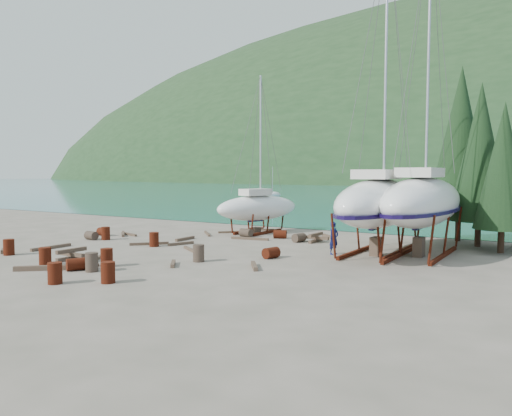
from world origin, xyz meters
The scene contains 48 objects.
ground centered at (0.00, 0.00, 0.00)m, with size 600.00×600.00×0.00m, color #655E4F.
far_house_left centered at (-60.00, 190.00, 2.92)m, with size 6.60×5.60×5.60m.
far_house_center centered at (-20.00, 190.00, 2.92)m, with size 6.60×5.60×5.60m.
cypress_near_right centered at (12.50, 12.00, 5.79)m, with size 3.60×3.60×10.00m.
cypress_mid_right centered at (14.00, 10.00, 4.92)m, with size 3.06×3.06×8.50m.
cypress_back_left centered at (11.00, 14.00, 6.66)m, with size 4.14×4.14×11.50m.
moored_boat_left centered at (-30.00, 60.00, 0.39)m, with size 2.00×5.00×6.05m.
moored_boat_far centered at (-8.00, 110.00, 0.39)m, with size 2.00×5.00×6.05m.
large_sailboat_near centered at (8.31, 5.92, 2.91)m, with size 3.77×11.58×18.06m.
large_sailboat_far centered at (10.38, 6.83, 2.98)m, with size 3.44×11.56×18.24m.
small_sailboat_shore centered at (-2.68, 10.79, 1.95)m, with size 4.61×7.74×11.81m.
worker centered at (6.16, 4.56, 0.91)m, with size 0.66×0.43×1.82m, color #11164D.
drum_0 centered at (-8.93, -5.20, 0.44)m, with size 0.58×0.58×0.88m, color #601C10.
drum_2 centered at (-11.26, 3.39, 0.29)m, with size 0.58×0.58×0.88m, color #601C10.
drum_3 centered at (-0.52, -8.39, 0.44)m, with size 0.58×0.58×0.88m, color #601C10.
drum_4 centered at (0.31, 8.90, 0.29)m, with size 0.58×0.58×0.88m, color #601C10.
drum_5 centered at (1.24, -1.26, 0.44)m, with size 0.58×0.58×0.88m, color #2D2823.
drum_6 centered at (3.85, 1.61, 0.29)m, with size 0.58×0.58×0.88m, color #601C10.
drum_7 centered at (1.19, -7.13, 0.44)m, with size 0.58×0.58×0.88m, color #601C10.
drum_8 centered at (-9.36, 1.97, 0.44)m, with size 0.58×0.58×0.88m, color #601C10.
drum_9 centered at (-2.17, 8.37, 0.29)m, with size 0.58×0.58×0.88m, color #2D2823.
drum_10 centered at (-1.71, -4.65, 0.44)m, with size 0.58×0.58×0.88m, color #601C10.
drum_11 centered at (2.25, 7.96, 0.29)m, with size 0.58×0.58×0.88m, color #2D2823.
drum_12 centered at (-2.13, -6.08, 0.29)m, with size 0.58×0.58×0.88m, color #601C10.
drum_13 centered at (-4.53, -6.03, 0.44)m, with size 0.58×0.58×0.88m, color #601C10.
drum_14 centered at (-4.40, 1.43, 0.44)m, with size 0.58×0.58×0.88m, color #601C10.
drum_15 centered at (-10.21, 1.48, 0.29)m, with size 0.58×0.58×0.88m, color #2D2823.
drum_16 centered at (-1.29, -5.89, 0.44)m, with size 0.58×0.58×0.88m, color #2D2823.
timber_0 centered at (-4.19, 9.89, 0.07)m, with size 0.14×2.52×0.14m, color brown.
timber_1 centered at (4.56, -1.19, 0.10)m, with size 0.19×1.76×0.19m, color brown.
timber_2 centered at (-10.32, 4.43, 0.09)m, with size 0.19×2.45×0.19m, color brown.
timber_3 centered at (-3.37, -3.93, 0.07)m, with size 0.15×2.63×0.15m, color brown.
timber_4 centered at (-3.44, 2.84, 0.09)m, with size 0.17×1.80×0.17m, color brown.
timber_5 centered at (-3.28, -4.46, 0.08)m, with size 0.16×2.71×0.16m, color brown.
timber_6 centered at (2.93, 11.06, 0.10)m, with size 0.19×1.72×0.19m, color brown.
timber_7 centered at (0.83, -2.75, 0.09)m, with size 0.17×1.47×0.17m, color brown.
timber_8 centered at (-4.69, 4.70, 0.09)m, with size 0.19×1.90×0.19m, color brown.
timber_9 centered at (-3.35, 12.17, 0.08)m, with size 0.15×2.26×0.15m, color brown.
timber_10 centered at (-1.08, 7.18, 0.08)m, with size 0.16×2.68×0.16m, color brown.
timber_11 centered at (-1.42, 1.29, 0.08)m, with size 0.15×2.16×0.15m, color brown.
timber_12 centered at (-5.13, 1.75, 0.08)m, with size 0.17×2.42×0.17m, color brown.
timber_13 centered at (-9.94, -4.92, 0.11)m, with size 0.22×1.02×0.22m, color brown.
timber_14 centered at (-8.96, -2.53, 0.09)m, with size 0.18×2.71×0.18m, color brown.
timber_15 centered at (-5.33, 7.96, 0.07)m, with size 0.15×2.56×0.15m, color brown.
timber_16 centered at (-3.41, -6.89, 0.11)m, with size 0.23×2.67×0.23m, color brown.
timber_17 centered at (-9.87, 4.58, 0.08)m, with size 0.16×2.06×0.16m, color brown.
timber_pile_fore centered at (-4.68, -4.38, 0.30)m, with size 1.80×1.80×0.60m.
timber_pile_aft centered at (3.21, 8.50, 0.30)m, with size 1.80×1.80×0.60m.
Camera 1 is at (17.11, -21.06, 4.51)m, focal length 35.00 mm.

